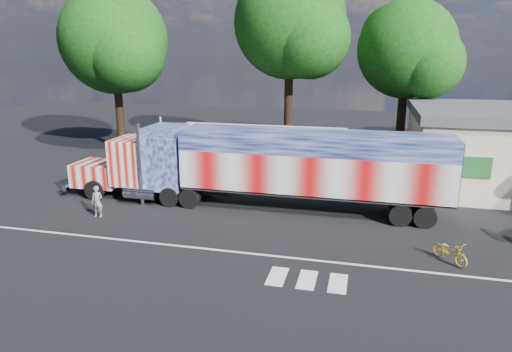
% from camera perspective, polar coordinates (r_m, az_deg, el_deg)
% --- Properties ---
extents(ground, '(100.00, 100.00, 0.00)m').
position_cam_1_polar(ground, '(23.52, -1.76, -6.36)').
color(ground, black).
extents(lane_markings, '(30.00, 2.67, 0.01)m').
position_cam_1_polar(lane_markings, '(19.79, 0.11, -10.72)').
color(lane_markings, silver).
rests_on(lane_markings, ground).
extents(semi_truck, '(22.52, 3.56, 4.80)m').
position_cam_1_polar(semi_truck, '(25.77, 0.99, 1.37)').
color(semi_truck, black).
rests_on(semi_truck, ground).
extents(coach_bus, '(11.97, 2.79, 3.48)m').
position_cam_1_polar(coach_bus, '(32.61, 0.56, 3.16)').
color(coach_bus, silver).
rests_on(coach_bus, ground).
extents(woman, '(0.66, 0.46, 1.72)m').
position_cam_1_polar(woman, '(26.09, -19.24, -3.02)').
color(woman, slate).
rests_on(woman, ground).
extents(bicycle, '(1.66, 1.83, 0.96)m').
position_cam_1_polar(bicycle, '(21.29, 23.08, -8.66)').
color(bicycle, gold).
rests_on(bicycle, ground).
extents(tree_nw_a, '(9.69, 9.23, 14.24)m').
position_cam_1_polar(tree_nw_a, '(42.65, -17.18, 15.87)').
color(tree_nw_a, black).
rests_on(tree_nw_a, ground).
extents(tree_n_mid, '(9.47, 9.02, 15.42)m').
position_cam_1_polar(tree_n_mid, '(38.73, 4.47, 18.47)').
color(tree_n_mid, black).
rests_on(tree_n_mid, ground).
extents(tree_ne_a, '(7.99, 7.61, 12.64)m').
position_cam_1_polar(tree_ne_a, '(38.53, 18.54, 14.71)').
color(tree_ne_a, black).
rests_on(tree_ne_a, ground).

